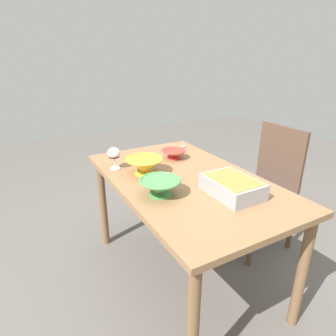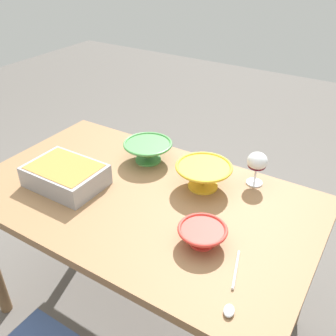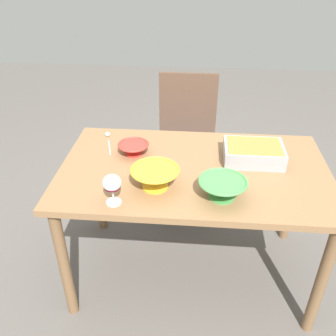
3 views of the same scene
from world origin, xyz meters
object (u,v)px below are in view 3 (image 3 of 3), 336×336
at_px(wine_glass, 111,185).
at_px(serving_bowl, 222,188).
at_px(dining_table, 193,182).
at_px(serving_spoon, 108,139).
at_px(small_bowl, 154,177).
at_px(mixing_bowl, 133,148).
at_px(casserole_dish, 253,152).
at_px(chair, 186,137).

height_order(wine_glass, serving_bowl, wine_glass).
height_order(dining_table, serving_spoon, serving_spoon).
bearing_deg(small_bowl, wine_glass, 38.62).
bearing_deg(dining_table, small_bowl, 45.72).
relative_size(mixing_bowl, small_bowl, 0.73).
relative_size(wine_glass, small_bowl, 0.63).
bearing_deg(serving_bowl, small_bowl, -9.91).
height_order(mixing_bowl, small_bowl, small_bowl).
distance_m(dining_table, small_bowl, 0.29).
distance_m(wine_glass, casserole_dish, 0.76).
distance_m(casserole_dish, serving_spoon, 0.81).
xyz_separation_m(serving_bowl, serving_spoon, (0.62, -0.49, -0.04)).
distance_m(dining_table, mixing_bowl, 0.36).
bearing_deg(serving_bowl, casserole_dish, -117.26).
height_order(wine_glass, small_bowl, wine_glass).
relative_size(casserole_dish, mixing_bowl, 1.83).
height_order(casserole_dish, serving_spoon, casserole_dish).
bearing_deg(serving_spoon, dining_table, 152.50).
bearing_deg(wine_glass, serving_bowl, -170.32).
bearing_deg(mixing_bowl, small_bowl, 117.01).
xyz_separation_m(casserole_dish, serving_bowl, (0.17, 0.33, 0.00)).
relative_size(mixing_bowl, serving_bowl, 0.76).
bearing_deg(chair, wine_glass, 75.66).
relative_size(dining_table, wine_glass, 9.51).
height_order(small_bowl, serving_bowl, small_bowl).
relative_size(dining_table, mixing_bowl, 8.20).
xyz_separation_m(dining_table, serving_bowl, (-0.13, 0.23, 0.14)).
distance_m(mixing_bowl, small_bowl, 0.32).
height_order(casserole_dish, small_bowl, small_bowl).
relative_size(chair, casserole_dish, 3.07).
height_order(dining_table, serving_bowl, serving_bowl).
xyz_separation_m(dining_table, small_bowl, (0.18, 0.18, 0.14)).
xyz_separation_m(chair, mixing_bowl, (0.26, 0.66, 0.27)).
bearing_deg(mixing_bowl, serving_spoon, -40.84).
xyz_separation_m(dining_table, mixing_bowl, (0.32, -0.11, 0.12)).
height_order(chair, mixing_bowl, chair).
bearing_deg(serving_spoon, wine_glass, 105.00).
distance_m(chair, small_bowl, 1.00).
relative_size(wine_glass, mixing_bowl, 0.86).
relative_size(mixing_bowl, serving_spoon, 0.65).
bearing_deg(small_bowl, chair, -96.64).
relative_size(dining_table, serving_spoon, 5.36).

